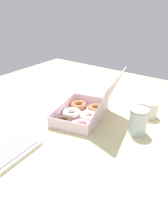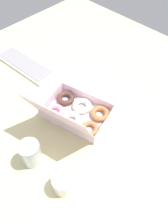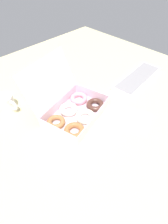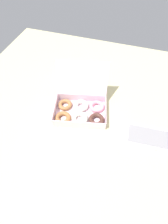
# 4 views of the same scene
# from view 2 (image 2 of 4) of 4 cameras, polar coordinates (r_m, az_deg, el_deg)

# --- Properties ---
(ground_plane) EXTENTS (1.80, 1.80, 0.02)m
(ground_plane) POSITION_cam_2_polar(r_m,az_deg,el_deg) (1.16, -2.18, 1.22)
(ground_plane) COLOR beige
(donut_box) EXTENTS (0.38, 0.37, 0.26)m
(donut_box) POSITION_cam_2_polar(r_m,az_deg,el_deg) (1.08, -2.38, -0.18)
(donut_box) COLOR white
(donut_box) RESTS_ON ground_plane
(keyboard) EXTENTS (0.42, 0.16, 0.02)m
(keyboard) POSITION_cam_2_polar(r_m,az_deg,el_deg) (1.42, -15.15, 11.92)
(keyboard) COLOR white
(keyboard) RESTS_ON ground_plane
(coffee_mug) EXTENTS (0.09, 0.12, 0.09)m
(coffee_mug) POSITION_cam_2_polar(r_m,az_deg,el_deg) (0.90, -5.30, -17.82)
(coffee_mug) COLOR white
(coffee_mug) RESTS_ON ground_plane
(glass_jar) EXTENTS (0.09, 0.09, 0.12)m
(glass_jar) POSITION_cam_2_polar(r_m,az_deg,el_deg) (0.95, -13.66, -10.47)
(glass_jar) COLOR silver
(glass_jar) RESTS_ON ground_plane
(paper_napkin) EXTENTS (0.19, 0.18, 0.00)m
(paper_napkin) POSITION_cam_2_polar(r_m,az_deg,el_deg) (1.32, -0.10, 9.79)
(paper_napkin) COLOR white
(paper_napkin) RESTS_ON ground_plane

